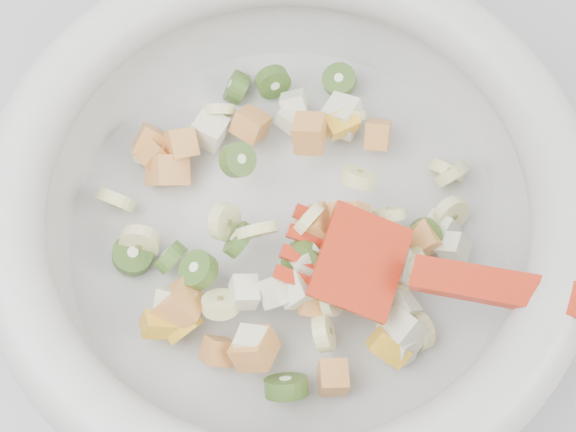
# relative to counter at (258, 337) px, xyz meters

# --- Properties ---
(counter) EXTENTS (2.00, 0.60, 0.90)m
(counter) POSITION_rel_counter_xyz_m (0.00, 0.00, 0.00)
(counter) COLOR gray
(counter) RESTS_ON ground
(mixing_bowl) EXTENTS (0.48, 0.39, 0.14)m
(mixing_bowl) POSITION_rel_counter_xyz_m (0.05, -0.04, 0.51)
(mixing_bowl) COLOR beige
(mixing_bowl) RESTS_ON counter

